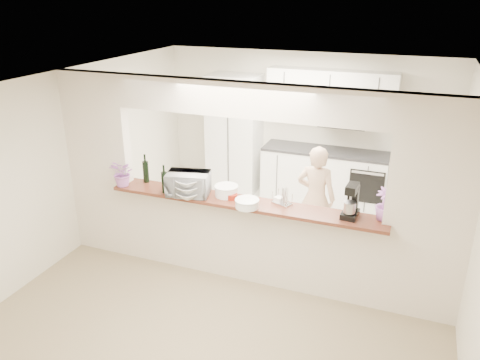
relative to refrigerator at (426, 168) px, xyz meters
The scene contains 19 objects.
floor 3.46m from the refrigerator, 127.72° to the right, with size 6.00×6.00×0.00m, color gray.
tile_overlay 2.48m from the refrigerator, 151.78° to the right, with size 5.00×2.90×0.01m, color silver.
partition 3.41m from the refrigerator, 127.72° to the right, with size 5.00×0.15×2.50m.
bar_counter 3.37m from the refrigerator, 127.68° to the right, with size 3.40×0.38×1.09m.
kitchen_cabinets 2.24m from the refrigerator, behind, with size 3.15×0.62×2.25m.
refrigerator is the anchor object (origin of this frame).
flower_left 4.62m from the refrigerator, 142.51° to the right, with size 0.31×0.27×0.35m, color #E177CD.
wine_bottle_a 4.33m from the refrigerator, 143.21° to the right, with size 0.08×0.08×0.38m.
wine_bottle_b 4.16m from the refrigerator, 137.45° to the right, with size 0.07×0.07×0.36m.
toaster_oven 3.91m from the refrigerator, 135.00° to the right, with size 0.51×0.35×0.28m, color #A7A7AC.
serving_bowls 3.93m from the refrigerator, 133.92° to the right, with size 0.33×0.33×0.24m, color white.
plate_stack_a 3.50m from the refrigerator, 131.28° to the right, with size 0.29×0.29×0.13m.
plate_stack_b 3.46m from the refrigerator, 124.47° to the right, with size 0.28×0.28×0.10m.
red_bowl 3.48m from the refrigerator, 129.38° to the right, with size 0.13×0.13×0.06m, color maroon.
tan_bowl 3.36m from the refrigerator, 126.73° to the right, with size 0.14×0.14×0.06m, color tan.
utensil_caddy 3.07m from the refrigerator, 121.61° to the right, with size 0.26×0.21×0.21m.
stand_mixer 2.80m from the refrigerator, 106.76° to the right, with size 0.19×0.28×0.39m.
flower_right 2.67m from the refrigerator, 99.82° to the right, with size 0.21×0.21×0.37m, color #A863B9.
person 2.10m from the refrigerator, 132.07° to the right, with size 0.55×0.36×1.50m, color tan.
Camera 1 is at (1.77, -4.80, 3.40)m, focal length 35.00 mm.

